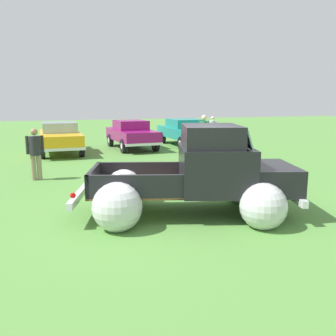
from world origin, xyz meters
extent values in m
plane|color=#548C3D|center=(0.00, 0.00, 0.00)|extent=(80.00, 80.00, 0.00)
cylinder|color=black|center=(1.64, 0.42, 0.38)|extent=(0.79, 0.43, 0.76)
cylinder|color=silver|center=(1.64, 0.42, 0.38)|extent=(0.39, 0.32, 0.34)
cylinder|color=black|center=(1.14, -1.25, 0.38)|extent=(0.79, 0.43, 0.76)
cylinder|color=silver|center=(1.14, -1.25, 0.38)|extent=(0.39, 0.32, 0.34)
cylinder|color=black|center=(-1.04, 1.22, 0.38)|extent=(0.79, 0.43, 0.76)
cylinder|color=silver|center=(-1.04, 1.22, 0.38)|extent=(0.39, 0.32, 0.34)
cylinder|color=black|center=(-1.54, -0.44, 0.38)|extent=(0.79, 0.43, 0.76)
cylinder|color=silver|center=(-1.54, -0.44, 0.38)|extent=(0.39, 0.32, 0.34)
sphere|color=silver|center=(-1.03, 1.27, 0.44)|extent=(1.20, 1.20, 0.96)
sphere|color=silver|center=(-1.56, -0.49, 0.44)|extent=(1.20, 1.20, 0.96)
cube|color=olive|center=(-0.91, 0.27, 0.54)|extent=(2.41, 2.07, 0.04)
cube|color=black|center=(-0.70, 0.97, 0.77)|extent=(1.99, 0.67, 0.50)
cube|color=black|center=(-1.12, -0.43, 0.77)|extent=(1.99, 0.67, 0.50)
cube|color=black|center=(0.03, -0.01, 0.77)|extent=(0.52, 1.50, 0.50)
cube|color=black|center=(-1.85, 0.56, 0.77)|extent=(0.52, 1.50, 0.50)
cube|color=black|center=(0.62, -0.19, 0.99)|extent=(1.88, 2.05, 0.95)
cube|color=black|center=(0.53, -0.16, 1.70)|extent=(1.54, 1.81, 0.45)
cube|color=#8CADB7|center=(1.14, -0.34, 1.68)|extent=(0.56, 1.44, 0.38)
cube|color=black|center=(1.63, -0.49, 0.80)|extent=(1.66, 1.91, 0.55)
sphere|color=silver|center=(1.65, 0.44, 0.42)|extent=(1.15, 1.15, 0.92)
sphere|color=silver|center=(1.13, -1.28, 0.42)|extent=(1.15, 1.15, 0.92)
cube|color=silver|center=(-2.15, 0.65, 0.46)|extent=(0.69, 1.93, 0.14)
cube|color=silver|center=(2.15, -0.65, 0.46)|extent=(0.69, 1.93, 0.14)
sphere|color=red|center=(-1.88, 1.39, 0.64)|extent=(0.14, 0.14, 0.11)
sphere|color=red|center=(-2.33, -0.12, 0.64)|extent=(0.14, 0.14, 0.11)
cylinder|color=black|center=(-1.31, 8.99, 0.33)|extent=(0.21, 0.66, 0.66)
cylinder|color=silver|center=(-1.31, 8.99, 0.33)|extent=(0.22, 0.30, 0.30)
cylinder|color=black|center=(-2.93, 8.96, 0.33)|extent=(0.21, 0.66, 0.66)
cylinder|color=silver|center=(-2.93, 8.96, 0.33)|extent=(0.22, 0.30, 0.30)
cylinder|color=black|center=(-1.35, 11.79, 0.33)|extent=(0.21, 0.66, 0.66)
cylinder|color=silver|center=(-1.35, 11.79, 0.33)|extent=(0.22, 0.30, 0.30)
cylinder|color=black|center=(-2.97, 11.77, 0.33)|extent=(0.21, 0.66, 0.66)
cylinder|color=silver|center=(-2.97, 11.77, 0.33)|extent=(0.22, 0.30, 0.30)
cube|color=#F2A819|center=(-2.14, 10.38, 0.71)|extent=(1.80, 4.41, 0.55)
cube|color=#8CADB7|center=(-2.15, 10.55, 1.21)|extent=(1.53, 1.86, 0.45)
cube|color=silver|center=(-2.17, 12.53, 0.45)|extent=(1.80, 0.13, 0.12)
cube|color=silver|center=(-2.11, 8.23, 0.45)|extent=(1.80, 0.13, 0.12)
cylinder|color=black|center=(2.24, 9.58, 0.33)|extent=(0.24, 0.67, 0.66)
cylinder|color=silver|center=(2.24, 9.58, 0.33)|extent=(0.23, 0.31, 0.30)
cylinder|color=black|center=(0.65, 9.49, 0.33)|extent=(0.24, 0.67, 0.66)
cylinder|color=silver|center=(0.65, 9.49, 0.33)|extent=(0.23, 0.31, 0.30)
cylinder|color=black|center=(2.09, 12.28, 0.33)|extent=(0.24, 0.67, 0.66)
cylinder|color=silver|center=(2.09, 12.28, 0.33)|extent=(0.23, 0.31, 0.30)
cylinder|color=black|center=(0.50, 12.19, 0.33)|extent=(0.24, 0.67, 0.66)
cylinder|color=silver|center=(0.50, 12.19, 0.33)|extent=(0.23, 0.31, 0.30)
cube|color=#8C1466|center=(1.37, 10.88, 0.71)|extent=(1.95, 4.31, 0.55)
cube|color=#8C1466|center=(1.36, 11.05, 1.21)|extent=(1.57, 1.85, 0.45)
cube|color=silver|center=(1.25, 12.95, 0.45)|extent=(1.78, 0.20, 0.12)
cube|color=silver|center=(1.48, 8.82, 0.45)|extent=(1.78, 0.20, 0.12)
cylinder|color=black|center=(5.29, 9.69, 0.33)|extent=(0.21, 0.66, 0.66)
cylinder|color=silver|center=(5.29, 9.69, 0.33)|extent=(0.22, 0.30, 0.30)
cylinder|color=black|center=(3.62, 9.67, 0.33)|extent=(0.21, 0.66, 0.66)
cylinder|color=silver|center=(3.62, 9.67, 0.33)|extent=(0.22, 0.30, 0.30)
cylinder|color=black|center=(5.26, 12.67, 0.33)|extent=(0.21, 0.66, 0.66)
cylinder|color=silver|center=(5.26, 12.67, 0.33)|extent=(0.22, 0.30, 0.30)
cylinder|color=black|center=(3.59, 12.65, 0.33)|extent=(0.21, 0.66, 0.66)
cylinder|color=silver|center=(3.59, 12.65, 0.33)|extent=(0.22, 0.30, 0.30)
cube|color=teal|center=(4.44, 11.17, 0.71)|extent=(1.84, 4.68, 0.55)
cube|color=teal|center=(4.44, 11.36, 1.21)|extent=(1.57, 1.98, 0.45)
cube|color=silver|center=(4.41, 13.46, 0.45)|extent=(1.85, 0.12, 0.12)
cube|color=silver|center=(4.46, 8.88, 0.45)|extent=(1.85, 0.12, 0.12)
cylinder|color=gray|center=(-3.18, 4.63, 0.39)|extent=(0.17, 0.17, 0.77)
cylinder|color=gray|center=(-3.01, 4.65, 0.39)|extent=(0.17, 0.17, 0.77)
cylinder|color=#26262B|center=(-3.09, 4.64, 1.07)|extent=(0.38, 0.38, 0.58)
cylinder|color=#26262B|center=(-3.31, 4.62, 1.09)|extent=(0.10, 0.10, 0.55)
cylinder|color=#26262B|center=(-2.87, 4.67, 1.09)|extent=(0.10, 0.10, 0.55)
sphere|color=#A87A56|center=(-3.09, 4.64, 1.49)|extent=(0.23, 0.23, 0.21)
cylinder|color=navy|center=(3.88, 7.77, 0.44)|extent=(0.21, 0.21, 0.88)
cylinder|color=navy|center=(3.97, 7.62, 0.44)|extent=(0.21, 0.21, 0.88)
cylinder|color=#2D724C|center=(3.92, 7.70, 1.20)|extent=(0.47, 0.47, 0.66)
cylinder|color=#2D724C|center=(3.81, 7.88, 1.24)|extent=(0.12, 0.12, 0.62)
cylinder|color=#2D724C|center=(4.04, 7.51, 1.24)|extent=(0.12, 0.12, 0.62)
sphere|color=beige|center=(3.92, 7.70, 1.68)|extent=(0.33, 0.33, 0.24)
cylinder|color=navy|center=(5.93, 10.81, 0.38)|extent=(0.21, 0.21, 0.77)
cylinder|color=navy|center=(5.80, 10.91, 0.38)|extent=(0.21, 0.21, 0.77)
cylinder|color=silver|center=(5.86, 10.86, 1.06)|extent=(0.48, 0.48, 0.58)
cylinder|color=silver|center=(6.04, 10.73, 1.09)|extent=(0.13, 0.13, 0.55)
cylinder|color=beige|center=(5.69, 10.99, 1.09)|extent=(0.13, 0.13, 0.55)
sphere|color=beige|center=(5.86, 10.86, 1.48)|extent=(0.29, 0.29, 0.21)
cube|color=black|center=(2.13, 2.95, 0.01)|extent=(0.36, 0.36, 0.03)
cone|color=orange|center=(2.13, 2.95, 0.33)|extent=(0.28, 0.28, 0.60)
cylinder|color=white|center=(2.13, 2.95, 0.42)|extent=(0.17, 0.17, 0.08)
camera|label=1|loc=(-2.75, -7.01, 2.42)|focal=38.52mm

